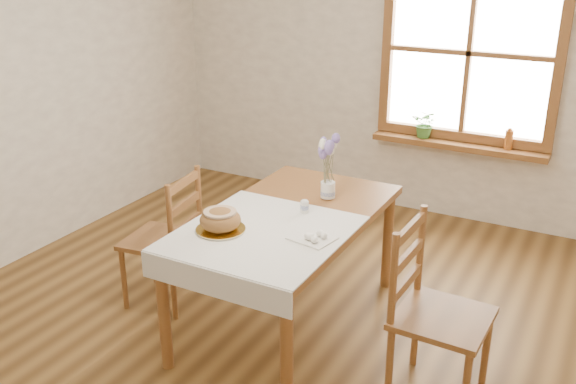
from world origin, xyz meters
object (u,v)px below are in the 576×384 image
dining_table (288,228)px  chair_right (443,315)px  bread_plate (221,230)px  flower_vase (328,191)px  chair_left (161,238)px

dining_table → chair_right: size_ratio=1.61×
bread_plate → flower_vase: bearing=67.3°
dining_table → chair_left: (-0.87, -0.16, -0.20)m
chair_left → bread_plate: bearing=61.9°
dining_table → chair_right: chair_right is taller
chair_right → flower_vase: (-0.95, 0.61, 0.30)m
chair_left → flower_vase: 1.15m
dining_table → chair_right: bearing=-13.5°
chair_left → chair_right: 1.92m
chair_right → bread_plate: (-1.26, -0.15, 0.27)m
chair_left → bread_plate: (0.65, -0.24, 0.30)m
chair_right → bread_plate: 1.30m
dining_table → bread_plate: bread_plate is taller
dining_table → chair_left: chair_left is taller
bread_plate → chair_right: bearing=6.7°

